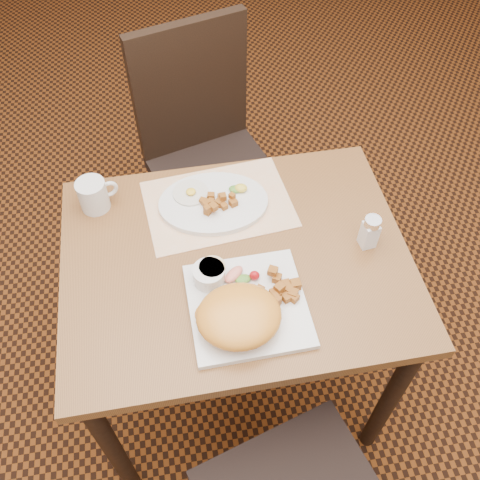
% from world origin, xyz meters
% --- Properties ---
extents(ground, '(8.00, 8.00, 0.00)m').
position_xyz_m(ground, '(0.00, 0.00, 0.00)').
color(ground, black).
rests_on(ground, ground).
extents(table, '(0.90, 0.70, 0.75)m').
position_xyz_m(table, '(0.00, 0.00, 0.64)').
color(table, brown).
rests_on(table, ground).
extents(chair_far, '(0.52, 0.53, 0.97)m').
position_xyz_m(chair_far, '(0.00, 0.66, 0.54)').
color(chair_far, black).
rests_on(chair_far, ground).
extents(placemat, '(0.42, 0.32, 0.00)m').
position_xyz_m(placemat, '(-0.02, 0.19, 0.75)').
color(placemat, white).
rests_on(placemat, table).
extents(plate_square, '(0.28, 0.28, 0.02)m').
position_xyz_m(plate_square, '(0.00, -0.15, 0.76)').
color(plate_square, silver).
rests_on(plate_square, table).
extents(plate_oval, '(0.32, 0.25, 0.02)m').
position_xyz_m(plate_oval, '(-0.03, 0.19, 0.76)').
color(plate_oval, silver).
rests_on(plate_oval, placemat).
extents(hollandaise_mound, '(0.20, 0.18, 0.07)m').
position_xyz_m(hollandaise_mound, '(-0.03, -0.20, 0.80)').
color(hollandaise_mound, orange).
rests_on(hollandaise_mound, plate_square).
extents(ramekin, '(0.08, 0.08, 0.04)m').
position_xyz_m(ramekin, '(-0.08, -0.07, 0.79)').
color(ramekin, silver).
rests_on(ramekin, plate_square).
extents(garnish_sq, '(0.10, 0.06, 0.03)m').
position_xyz_m(garnish_sq, '(-0.00, -0.08, 0.78)').
color(garnish_sq, '#387223').
rests_on(garnish_sq, plate_square).
extents(fried_egg, '(0.10, 0.10, 0.02)m').
position_xyz_m(fried_egg, '(-0.09, 0.23, 0.77)').
color(fried_egg, white).
rests_on(fried_egg, plate_oval).
extents(garnish_ov, '(0.06, 0.04, 0.02)m').
position_xyz_m(garnish_ov, '(0.04, 0.21, 0.78)').
color(garnish_ov, '#387223').
rests_on(garnish_ov, plate_oval).
extents(salt_shaker, '(0.05, 0.05, 0.10)m').
position_xyz_m(salt_shaker, '(0.35, -0.02, 0.80)').
color(salt_shaker, white).
rests_on(salt_shaker, table).
extents(coffee_mug, '(0.11, 0.08, 0.09)m').
position_xyz_m(coffee_mug, '(-0.35, 0.24, 0.80)').
color(coffee_mug, silver).
rests_on(coffee_mug, table).
extents(home_fries_sq, '(0.11, 0.11, 0.04)m').
position_xyz_m(home_fries_sq, '(0.09, -0.14, 0.78)').
color(home_fries_sq, '#AD611B').
rests_on(home_fries_sq, plate_square).
extents(home_fries_ov, '(0.11, 0.08, 0.03)m').
position_xyz_m(home_fries_ov, '(-0.02, 0.17, 0.78)').
color(home_fries_ov, '#AD611B').
rests_on(home_fries_ov, plate_oval).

